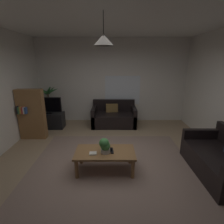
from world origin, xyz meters
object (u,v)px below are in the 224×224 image
object	(u,v)px
pendant_lamp	(104,40)
tv	(48,105)
coffee_table	(105,154)
remote_on_table_0	(111,150)
book_on_table_0	(93,153)
remote_on_table_1	(112,151)
couch_right_side	(221,162)
tv_stand	(50,120)
potted_plant_on_table	(105,145)
potted_palm_corner	(49,105)
couch_under_window	(114,117)
bookshelf_corner	(32,114)

from	to	relation	value
pendant_lamp	tv	bearing A→B (deg)	129.77
coffee_table	remote_on_table_0	size ratio (longest dim) A/B	7.28
book_on_table_0	remote_on_table_1	xyz separation A→B (m)	(0.36, 0.08, 0.00)
couch_right_side	remote_on_table_0	world-z (taller)	couch_right_side
tv_stand	remote_on_table_1	bearing A→B (deg)	-48.73
couch_right_side	pendant_lamp	size ratio (longest dim) A/B	2.97
book_on_table_0	tv_stand	distance (m)	2.93
remote_on_table_1	potted_plant_on_table	world-z (taller)	potted_plant_on_table
remote_on_table_1	potted_palm_corner	bearing A→B (deg)	-58.34
remote_on_table_1	tv_stand	xyz separation A→B (m)	(-2.03, 2.32, -0.18)
potted_plant_on_table	potted_palm_corner	distance (m)	3.49
coffee_table	book_on_table_0	distance (m)	0.26
tv_stand	tv	xyz separation A→B (m)	(0.00, -0.02, 0.52)
couch_right_side	tv	distance (m)	4.80
couch_right_side	tv	xyz separation A→B (m)	(-4.13, 2.41, 0.50)
coffee_table	potted_palm_corner	distance (m)	3.46
remote_on_table_0	remote_on_table_1	xyz separation A→B (m)	(0.02, -0.05, 0.00)
remote_on_table_1	pendant_lamp	world-z (taller)	pendant_lamp
couch_under_window	potted_palm_corner	xyz separation A→B (m)	(-2.25, 0.22, 0.37)
remote_on_table_1	couch_right_side	bearing A→B (deg)	170.50
tv_stand	couch_right_side	bearing A→B (deg)	-30.50
coffee_table	pendant_lamp	size ratio (longest dim) A/B	2.25
coffee_table	tv	size ratio (longest dim) A/B	1.38
couch_right_side	coffee_table	bearing A→B (deg)	-93.21
tv	pendant_lamp	bearing A→B (deg)	-50.23
tv_stand	pendant_lamp	distance (m)	3.70
book_on_table_0	remote_on_table_1	bearing A→B (deg)	12.57
book_on_table_0	pendant_lamp	size ratio (longest dim) A/B	0.26
potted_palm_corner	bookshelf_corner	size ratio (longest dim) A/B	0.97
tv	tv_stand	bearing A→B (deg)	90.00
remote_on_table_0	potted_palm_corner	distance (m)	3.50
tv_stand	pendant_lamp	size ratio (longest dim) A/B	1.74
tv	book_on_table_0	bearing A→B (deg)	-54.84
couch_right_side	remote_on_table_1	size ratio (longest dim) A/B	9.62
potted_plant_on_table	remote_on_table_0	bearing A→B (deg)	36.32
remote_on_table_1	tv_stand	bearing A→B (deg)	-55.20
bookshelf_corner	potted_palm_corner	bearing A→B (deg)	88.55
bookshelf_corner	remote_on_table_1	bearing A→B (deg)	-34.50
couch_under_window	book_on_table_0	size ratio (longest dim) A/B	10.77
couch_right_side	book_on_table_0	size ratio (longest dim) A/B	11.35
book_on_table_0	tv_stand	xyz separation A→B (m)	(-1.67, 2.40, -0.18)
remote_on_table_1	tv	bearing A→B (deg)	-54.93
potted_plant_on_table	tv_stand	bearing A→B (deg)	128.91
remote_on_table_1	potted_palm_corner	distance (m)	3.55
bookshelf_corner	tv_stand	bearing A→B (deg)	76.86
remote_on_table_0	potted_plant_on_table	world-z (taller)	potted_plant_on_table
couch_right_side	coffee_table	xyz separation A→B (m)	(-2.23, 0.12, 0.08)
remote_on_table_1	potted_palm_corner	world-z (taller)	potted_palm_corner
potted_palm_corner	tv	bearing A→B (deg)	-72.64
remote_on_table_0	potted_plant_on_table	xyz separation A→B (m)	(-0.12, -0.09, 0.14)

